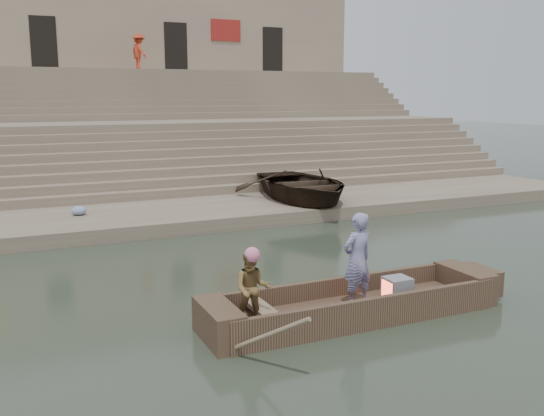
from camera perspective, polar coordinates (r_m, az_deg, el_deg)
ground at (r=11.83m, az=0.12°, el=-8.77°), size 120.00×120.00×0.00m
lower_landing at (r=19.09m, az=-9.97°, el=-0.78°), size 32.00×4.00×0.40m
mid_landing at (r=26.18m, az=-14.27°, el=4.78°), size 32.00×3.00×2.80m
upper_landing at (r=32.99m, az=-16.61°, el=7.91°), size 32.00×3.00×5.20m
ghat_steps at (r=27.80m, az=-14.95°, el=5.90°), size 32.00×11.00×5.20m
building_wall at (r=36.96m, az=-17.78°, el=12.76°), size 32.00×5.07×11.20m
main_rowboat at (r=11.07m, az=7.67°, el=-9.66°), size 5.00×1.30×0.22m
rowboat_trim at (r=11.10m, az=8.63°, el=-8.54°), size 6.04×2.63×1.92m
standing_man at (r=10.80m, az=8.05°, el=-4.85°), size 0.68×0.51×1.70m
rowing_man at (r=9.86m, az=-1.86°, el=-7.62°), size 0.74×0.67×1.25m
television at (r=11.47m, az=11.69°, el=-7.42°), size 0.46×0.42×0.40m
beached_rowboat at (r=20.47m, az=2.85°, el=2.23°), size 3.98×5.37×1.07m
pedestrian at (r=33.22m, az=-12.44°, el=14.21°), size 0.96×1.33×1.85m
cloth_bundles at (r=18.49m, az=-18.94°, el=-0.52°), size 14.94×1.44×0.26m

